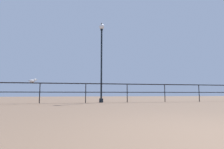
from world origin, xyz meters
TOP-DOWN VIEW (x-y plane):
  - pier_railing at (-0.00, 8.05)m, footprint 25.39×0.05m
  - lamppost_center at (-0.29, 8.22)m, footprint 0.30×0.30m
  - seagull_on_rail at (-3.81, 8.06)m, footprint 0.41×0.25m

SIDE VIEW (x-z plane):
  - pier_railing at x=0.00m, z-range 0.26..1.30m
  - seagull_on_rail at x=-3.81m, z-range 1.03..1.23m
  - lamppost_center at x=-0.29m, z-range 0.42..4.98m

